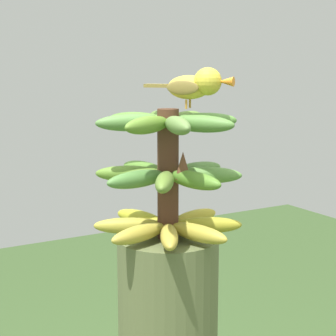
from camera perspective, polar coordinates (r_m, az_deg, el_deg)
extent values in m
cylinder|color=#4C2D1E|center=(1.29, 0.00, -0.64)|extent=(0.05, 0.05, 0.29)
ellipsoid|color=gold|center=(1.26, -2.84, -6.49)|extent=(0.08, 0.16, 0.04)
ellipsoid|color=gold|center=(1.23, 0.12, -6.82)|extent=(0.16, 0.11, 0.04)
ellipsoid|color=gold|center=(1.26, 2.99, -6.45)|extent=(0.16, 0.08, 0.04)
ellipsoid|color=#A99F29|center=(1.33, 3.91, -5.66)|extent=(0.11, 0.16, 0.04)
ellipsoid|color=gold|center=(1.38, 2.57, -4.98)|extent=(0.08, 0.16, 0.04)
ellipsoid|color=#AEA139|center=(1.41, -0.10, -4.73)|extent=(0.16, 0.11, 0.04)
ellipsoid|color=gold|center=(1.38, -2.73, -5.01)|extent=(0.16, 0.08, 0.04)
ellipsoid|color=gold|center=(1.32, -3.93, -5.72)|extent=(0.11, 0.16, 0.04)
ellipsoid|color=#508029|center=(1.23, 2.59, -1.19)|extent=(0.16, 0.07, 0.04)
ellipsoid|color=#56873A|center=(1.29, 3.81, -0.70)|extent=(0.12, 0.15, 0.04)
ellipsoid|color=#4F7B36|center=(1.35, 2.78, -0.21)|extent=(0.07, 0.16, 0.04)
ellipsoid|color=#55852B|center=(1.38, 0.29, 0.00)|extent=(0.15, 0.12, 0.04)
ellipsoid|color=#588A31|center=(1.36, -2.35, -0.14)|extent=(0.16, 0.07, 0.04)
ellipsoid|color=#5B842C|center=(1.30, -3.77, -0.59)|extent=(0.12, 0.15, 0.04)
ellipsoid|color=#4E7F3A|center=(1.24, -3.03, -1.11)|extent=(0.07, 0.16, 0.04)
ellipsoid|color=olive|center=(1.21, -0.33, -1.38)|extent=(0.15, 0.12, 0.04)
ellipsoid|color=#507E37|center=(1.24, 3.25, 4.40)|extent=(0.16, 0.11, 0.04)
ellipsoid|color=#558A38|center=(1.30, 3.52, 4.66)|extent=(0.08, 0.16, 0.04)
ellipsoid|color=#59822F|center=(1.35, 1.81, 4.86)|extent=(0.11, 0.16, 0.04)
ellipsoid|color=#547A30|center=(1.36, -0.83, 4.89)|extent=(0.16, 0.08, 0.04)
ellipsoid|color=#4F7C2F|center=(1.32, -3.05, 4.75)|extent=(0.16, 0.11, 0.04)
ellipsoid|color=#517F3B|center=(1.26, -3.63, 4.50)|extent=(0.08, 0.16, 0.04)
ellipsoid|color=#588029|center=(1.21, -2.02, 4.29)|extent=(0.11, 0.16, 0.04)
ellipsoid|color=#5B7D3C|center=(1.20, 0.93, 4.24)|extent=(0.16, 0.08, 0.04)
cone|color=brown|center=(1.25, 1.49, 0.27)|extent=(0.04, 0.04, 0.06)
cylinder|color=#C68933|center=(1.27, 1.81, 6.33)|extent=(0.00, 0.01, 0.02)
cylinder|color=#C68933|center=(1.30, 2.29, 6.40)|extent=(0.01, 0.01, 0.02)
ellipsoid|color=gold|center=(1.28, 2.07, 7.99)|extent=(0.11, 0.10, 0.05)
ellipsoid|color=olive|center=(1.26, 1.45, 7.96)|extent=(0.06, 0.05, 0.03)
ellipsoid|color=olive|center=(1.31, 2.26, 8.03)|extent=(0.06, 0.05, 0.03)
cube|color=olive|center=(1.31, -1.03, 8.15)|extent=(0.06, 0.06, 0.01)
sphere|color=gold|center=(1.27, 3.96, 8.55)|extent=(0.06, 0.06, 0.06)
sphere|color=black|center=(1.29, 4.63, 8.76)|extent=(0.01, 0.01, 0.01)
cone|color=orange|center=(1.26, 5.72, 8.51)|extent=(0.04, 0.04, 0.02)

